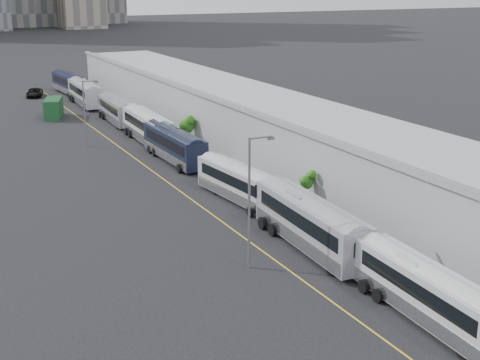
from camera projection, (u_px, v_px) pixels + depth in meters
sidewalk at (334, 209)px, 61.04m from camera, size 10.00×170.00×0.12m
lane_line at (231, 228)px, 56.53m from camera, size 0.12×160.00×0.02m
depot at (371, 168)px, 61.76m from camera, size 12.45×160.40×7.20m
bus_2 at (427, 297)px, 40.95m from camera, size 3.09×12.40×3.59m
bus_3 at (310, 227)px, 51.96m from camera, size 3.50×13.97×4.05m
bus_4 at (240, 186)px, 63.00m from camera, size 3.59×12.24×3.53m
bus_5 at (174, 148)px, 76.86m from camera, size 2.92×13.13×3.82m
bus_6 at (148, 129)px, 86.21m from camera, size 3.04×13.51×3.93m
bus_7 at (117, 112)px, 98.10m from camera, size 3.00×12.50×3.63m
bus_8 at (85, 95)px, 111.74m from camera, size 3.05×13.61×3.96m
bus_9 at (70, 85)px, 122.50m from camera, size 3.70×13.17×3.80m
tree_2 at (307, 182)px, 59.38m from camera, size 1.15×1.15×3.60m
tree_3 at (187, 125)px, 82.60m from camera, size 1.75×1.75×3.87m
street_lamp_near at (251, 195)px, 47.26m from camera, size 2.04×0.22×9.75m
street_lamp_far at (86, 109)px, 82.75m from camera, size 2.04×0.22×8.33m
shipping_container at (54, 108)px, 101.34m from camera, size 4.02×6.30×2.96m
suv at (34, 93)px, 119.86m from camera, size 3.95×5.99×1.53m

